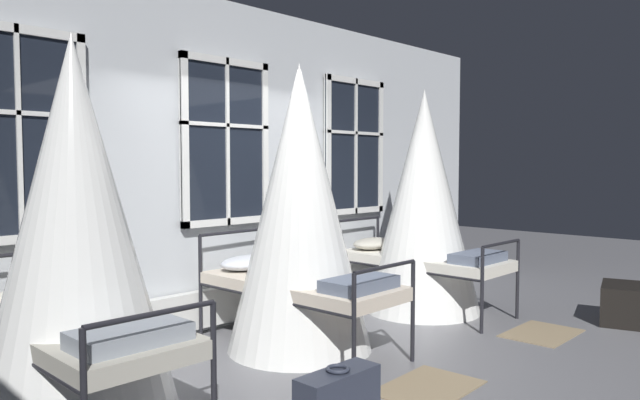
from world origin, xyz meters
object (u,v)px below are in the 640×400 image
at_px(cot_first, 75,234).
at_px(cot_second, 299,211).
at_px(travel_trunk, 622,304).
at_px(cot_third, 423,204).

xyz_separation_m(cot_first, cot_second, (2.03, 0.01, 0.03)).
distance_m(cot_second, travel_trunk, 3.63).
bearing_deg(cot_third, cot_second, 89.76).
bearing_deg(travel_trunk, cot_third, 118.94).
bearing_deg(cot_first, cot_second, -89.25).
distance_m(cot_first, cot_second, 2.03).
height_order(cot_second, travel_trunk, cot_second).
relative_size(cot_third, travel_trunk, 3.91).
relative_size(cot_first, cot_second, 0.98).
height_order(cot_first, cot_second, cot_second).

